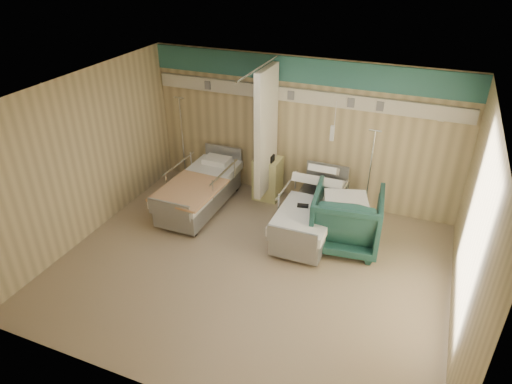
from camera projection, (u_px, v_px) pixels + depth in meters
ground at (251, 267)px, 7.32m from camera, size 6.00×5.00×0.00m
room_walls at (255, 155)px, 6.61m from camera, size 6.04×5.04×2.82m
bed_right at (310, 217)px, 8.01m from camera, size 1.00×2.16×0.63m
bed_left at (200, 194)px, 8.73m from camera, size 1.00×2.16×0.63m
bedside_cabinet at (268, 178)px, 9.06m from camera, size 0.50×0.48×0.85m
visitor_armchair at (347, 219)px, 7.60m from camera, size 1.23×1.26×1.03m
waffle_blanket at (347, 190)px, 7.30m from camera, size 0.83×0.78×0.08m
iv_stand_right at (366, 202)px, 8.36m from camera, size 0.32×0.32×1.79m
iv_stand_left at (185, 167)px, 9.59m from camera, size 0.34×0.34×1.90m
call_remote at (303, 206)px, 7.71m from camera, size 0.20×0.12×0.04m
tan_blanket at (189, 190)px, 8.18m from camera, size 1.04×1.29×0.04m
toiletry_bag at (267, 158)px, 8.74m from camera, size 0.25×0.17×0.13m
white_cup at (265, 154)px, 8.89m from camera, size 0.10×0.10×0.13m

